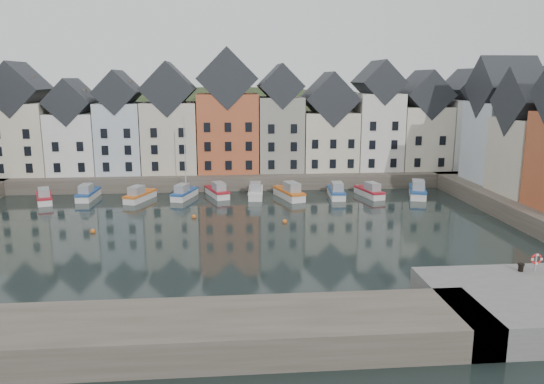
{
  "coord_description": "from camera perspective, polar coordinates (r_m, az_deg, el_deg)",
  "views": [
    {
      "loc": [
        -0.31,
        -50.52,
        15.44
      ],
      "look_at": [
        4.68,
        6.0,
        3.27
      ],
      "focal_mm": 35.0,
      "sensor_mm": 36.0,
      "label": 1
    }
  ],
  "objects": [
    {
      "name": "boat_c",
      "position": [
        70.4,
        -14.07,
        -0.38
      ],
      "size": [
        3.76,
        6.05,
        2.22
      ],
      "rotation": [
        0.0,
        0.0,
        -0.37
      ],
      "color": "silver",
      "rests_on": "ground"
    },
    {
      "name": "far_quay",
      "position": [
        81.81,
        -4.75,
        1.9
      ],
      "size": [
        90.0,
        16.0,
        2.0
      ],
      "primitive_type": "cube",
      "color": "#4A4539",
      "rests_on": "ground"
    },
    {
      "name": "mooring_bollard",
      "position": [
        41.98,
        25.2,
        -7.32
      ],
      "size": [
        0.48,
        0.48,
        0.56
      ],
      "color": "black",
      "rests_on": "near_quay"
    },
    {
      "name": "near_wall",
      "position": [
        33.41,
        -22.08,
        -14.45
      ],
      "size": [
        50.0,
        6.0,
        2.0
      ],
      "primitive_type": "cube",
      "color": "#4A4539",
      "rests_on": "ground"
    },
    {
      "name": "boat_i",
      "position": [
        71.81,
        10.48,
        0.02
      ],
      "size": [
        3.03,
        6.03,
        2.22
      ],
      "rotation": [
        0.0,
        0.0,
        0.22
      ],
      "color": "silver",
      "rests_on": "ground"
    },
    {
      "name": "life_ring_post",
      "position": [
        42.32,
        26.56,
        -6.51
      ],
      "size": [
        0.8,
        0.17,
        1.3
      ],
      "color": "gray",
      "rests_on": "near_quay"
    },
    {
      "name": "boat_e",
      "position": [
        71.08,
        -5.88,
        0.05
      ],
      "size": [
        3.52,
        6.11,
        2.24
      ],
      "rotation": [
        0.0,
        0.0,
        0.31
      ],
      "color": "silver",
      "rests_on": "ground"
    },
    {
      "name": "far_terrace",
      "position": [
        78.88,
        -2.48,
        7.32
      ],
      "size": [
        72.37,
        8.16,
        17.78
      ],
      "color": "beige",
      "rests_on": "far_quay"
    },
    {
      "name": "mooring_buoys",
      "position": [
        58.03,
        -8.52,
        -3.31
      ],
      "size": [
        20.5,
        5.5,
        0.5
      ],
      "color": "orange",
      "rests_on": "ground"
    },
    {
      "name": "ground",
      "position": [
        52.83,
        -4.5,
        -4.92
      ],
      "size": [
        260.0,
        260.0,
        0.0
      ],
      "primitive_type": "plane",
      "color": "black",
      "rests_on": "ground"
    },
    {
      "name": "hillside",
      "position": [
        111.64,
        -4.66,
        -5.34
      ],
      "size": [
        153.6,
        70.4,
        64.0
      ],
      "color": "black",
      "rests_on": "ground"
    },
    {
      "name": "boat_g",
      "position": [
        69.59,
        1.9,
        -0.09
      ],
      "size": [
        3.8,
        6.83,
        2.51
      ],
      "rotation": [
        0.0,
        0.0,
        0.29
      ],
      "color": "silver",
      "rests_on": "ground"
    },
    {
      "name": "boat_d",
      "position": [
        70.59,
        -9.44,
        -0.1
      ],
      "size": [
        3.46,
        5.99,
        10.93
      ],
      "rotation": [
        0.0,
        0.0,
        -0.32
      ],
      "color": "silver",
      "rests_on": "ground"
    },
    {
      "name": "right_terrace",
      "position": [
        69.24,
        26.74,
        5.41
      ],
      "size": [
        8.3,
        24.25,
        16.36
      ],
      "color": "silver",
      "rests_on": "right_quay"
    },
    {
      "name": "boat_j",
      "position": [
        73.3,
        15.39,
        0.12
      ],
      "size": [
        3.98,
        6.98,
        2.56
      ],
      "rotation": [
        0.0,
        0.0,
        -0.3
      ],
      "color": "silver",
      "rests_on": "ground"
    },
    {
      "name": "boat_h",
      "position": [
        70.83,
        6.94,
        -0.0
      ],
      "size": [
        2.37,
        6.18,
        2.32
      ],
      "rotation": [
        0.0,
        0.0,
        -0.08
      ],
      "color": "silver",
      "rests_on": "ground"
    },
    {
      "name": "boat_f",
      "position": [
        70.32,
        -1.77,
        -0.01
      ],
      "size": [
        2.34,
        6.17,
        2.32
      ],
      "rotation": [
        0.0,
        0.0,
        -0.08
      ],
      "color": "silver",
      "rests_on": "ground"
    },
    {
      "name": "boat_a",
      "position": [
        73.26,
        -23.31,
        -0.54
      ],
      "size": [
        3.57,
        5.95,
        2.18
      ],
      "rotation": [
        0.0,
        0.0,
        0.34
      ],
      "color": "silver",
      "rests_on": "ground"
    },
    {
      "name": "boat_b",
      "position": [
        73.34,
        -19.19,
        -0.19
      ],
      "size": [
        2.11,
        5.97,
        2.26
      ],
      "rotation": [
        0.0,
        0.0,
        -0.05
      ],
      "color": "silver",
      "rests_on": "ground"
    }
  ]
}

